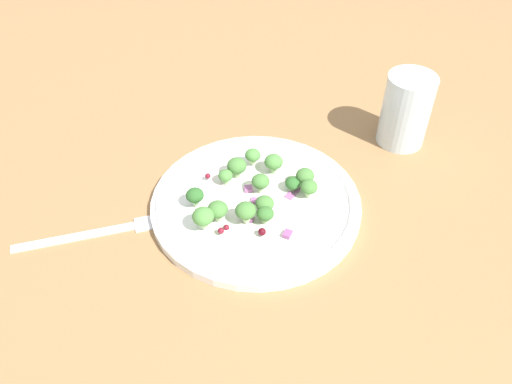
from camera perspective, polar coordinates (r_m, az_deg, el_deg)
name	(u,v)px	position (r cm, az deg, el deg)	size (l,w,h in cm)	color
ground_plane	(234,204)	(70.34, -2.41, -1.32)	(180.00, 180.00, 2.00)	olive
plate	(256,202)	(67.89, 0.00, -1.12)	(27.43, 27.43, 1.70)	white
dressing_pool	(256,200)	(67.58, 0.00, -0.86)	(15.91, 15.91, 0.20)	white
broccoli_floret_0	(237,166)	(69.73, -2.13, 2.87)	(2.66, 2.66, 2.69)	#9EC684
broccoli_floret_1	(224,177)	(68.80, -3.57, 1.69)	(1.93, 1.93, 1.96)	#9EC684
broccoli_floret_2	(253,155)	(71.38, -0.36, 4.06)	(2.17, 2.17, 2.20)	#ADD18E
broccoli_floret_3	(203,217)	(62.78, -5.83, -2.72)	(2.68, 2.68, 2.71)	#9EC684
broccoli_floret_4	(266,214)	(63.48, 1.11, -2.39)	(2.13, 2.13, 2.15)	#9EC684
broccoli_floret_5	(309,187)	(66.94, 5.85, 0.53)	(2.25, 2.25, 2.28)	#ADD18E
broccoli_floret_6	(246,211)	(63.14, -1.13, -2.10)	(2.60, 2.60, 2.63)	#9EC684
broccoli_floret_7	(274,162)	(70.24, 2.00, 3.26)	(2.55, 2.55, 2.58)	#8EB77A
broccoli_floret_8	(195,196)	(66.05, -6.74, -0.39)	(2.30, 2.30, 2.33)	#8EB77A
broccoli_floret_9	(305,176)	(68.17, 5.42, 1.76)	(2.42, 2.42, 2.45)	#8EB77A
broccoli_floret_10	(265,204)	(64.83, 0.96, -1.31)	(2.37, 2.37, 2.40)	#8EB77A
broccoli_floret_11	(261,182)	(67.20, 0.50, 1.14)	(2.35, 2.35, 2.38)	#ADD18E
broccoli_floret_12	(293,183)	(68.07, 4.07, 0.96)	(2.04, 2.04, 2.06)	#9EC684
broccoli_floret_13	(218,210)	(63.73, -4.23, -1.95)	(2.54, 2.54, 2.57)	#9EC684
cranberry_0	(221,231)	(62.82, -3.88, -4.27)	(0.79, 0.79, 0.79)	maroon
cranberry_1	(211,215)	(65.00, -4.94, -2.51)	(0.74, 0.74, 0.74)	maroon
cranberry_2	(262,232)	(62.59, 0.66, -4.40)	(0.96, 0.96, 0.96)	#4C0A14
cranberry_3	(226,227)	(63.90, -3.27, -3.91)	(0.73, 0.73, 0.73)	maroon
cranberry_4	(208,176)	(70.13, -5.32, 1.77)	(0.76, 0.76, 0.76)	maroon
onion_bit_0	(255,201)	(67.07, -0.09, -1.01)	(1.00, 1.11, 0.45)	#A35B93
onion_bit_1	(290,196)	(68.09, 3.80, -0.44)	(1.35, 1.10, 0.33)	#A35B93
onion_bit_2	(248,218)	(64.75, -0.87, -2.91)	(0.87, 1.36, 0.43)	#934C84
onion_bit_3	(297,190)	(68.95, 4.50, 0.26)	(1.09, 0.84, 0.41)	#A35B93
onion_bit_4	(249,189)	(68.60, -0.83, 0.34)	(1.04, 1.07, 0.60)	#A35B93
onion_bit_5	(288,234)	(62.97, 3.49, -4.63)	(1.16, 0.95, 0.56)	#934C84
fork	(99,232)	(68.02, -16.92, -4.23)	(8.14, 18.07, 0.50)	silver
water_glass	(406,110)	(79.06, 16.16, 8.64)	(7.02, 7.02, 10.90)	silver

